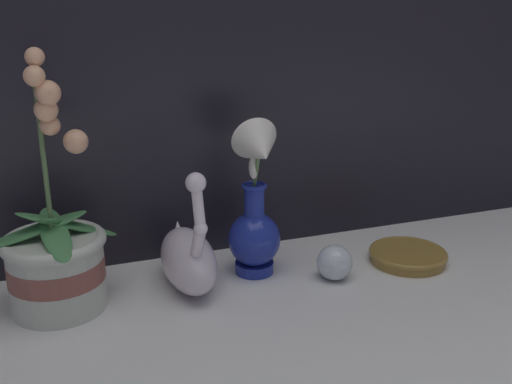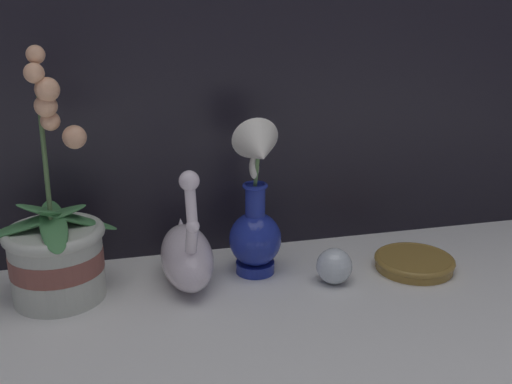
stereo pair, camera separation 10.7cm
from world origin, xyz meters
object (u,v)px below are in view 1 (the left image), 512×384
swan_figurine (188,256)px  blue_vase (256,214)px  orchid_potted_plant (56,258)px  amber_dish (408,255)px  glass_sphere (334,262)px

swan_figurine → blue_vase: bearing=3.1°
orchid_potted_plant → swan_figurine: 0.22m
blue_vase → amber_dish: bearing=-9.8°
amber_dish → glass_sphere: bearing=-174.2°
orchid_potted_plant → glass_sphere: bearing=-7.3°
blue_vase → glass_sphere: blue_vase is taller
orchid_potted_plant → glass_sphere: 0.49m
swan_figurine → blue_vase: 0.15m
orchid_potted_plant → amber_dish: 0.66m
blue_vase → glass_sphere: (0.13, -0.07, -0.09)m
swan_figurine → blue_vase: size_ratio=0.79×
swan_figurine → amber_dish: size_ratio=1.55×
orchid_potted_plant → blue_vase: size_ratio=1.43×
orchid_potted_plant → swan_figurine: bearing=0.1°
orchid_potted_plant → blue_vase: 0.35m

